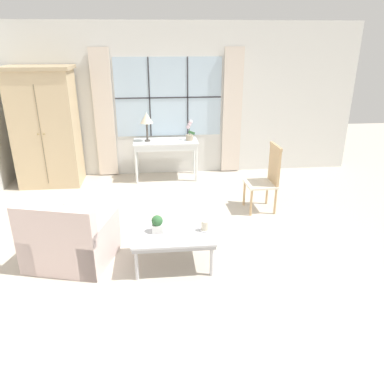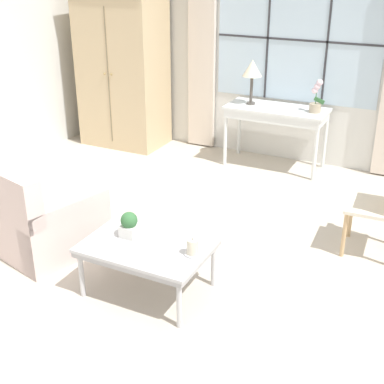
{
  "view_description": "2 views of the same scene",
  "coord_description": "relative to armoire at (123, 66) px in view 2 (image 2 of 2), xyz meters",
  "views": [
    {
      "loc": [
        -0.26,
        -4.13,
        2.52
      ],
      "look_at": [
        0.17,
        0.23,
        0.7
      ],
      "focal_mm": 35.0,
      "sensor_mm": 36.0,
      "label": 1
    },
    {
      "loc": [
        1.75,
        -3.27,
        2.44
      ],
      "look_at": [
        0.1,
        0.05,
        0.75
      ],
      "focal_mm": 50.0,
      "sensor_mm": 36.0,
      "label": 2
    }
  ],
  "objects": [
    {
      "name": "ground_plane",
      "position": [
        2.19,
        -2.61,
        -1.04
      ],
      "size": [
        14.0,
        14.0,
        0.0
      ],
      "primitive_type": "plane",
      "color": "#BCB2A3"
    },
    {
      "name": "wall_back_windowed",
      "position": [
        2.19,
        0.41,
        0.34
      ],
      "size": [
        7.2,
        0.14,
        2.8
      ],
      "color": "silver",
      "rests_on": "ground_plane"
    },
    {
      "name": "armoire",
      "position": [
        0.0,
        0.0,
        0.0
      ],
      "size": [
        1.14,
        0.73,
        2.08
      ],
      "color": "tan",
      "rests_on": "ground_plane"
    },
    {
      "name": "console_table",
      "position": [
        2.1,
        0.06,
        -0.39
      ],
      "size": [
        1.19,
        0.53,
        0.74
      ],
      "color": "silver",
      "rests_on": "ground_plane"
    },
    {
      "name": "table_lamp",
      "position": [
        1.77,
        0.06,
        0.11
      ],
      "size": [
        0.23,
        0.23,
        0.53
      ],
      "color": "#4C4742",
      "rests_on": "console_table"
    },
    {
      "name": "potted_orchid",
      "position": [
        2.55,
        0.06,
        -0.16
      ],
      "size": [
        0.17,
        0.13,
        0.38
      ],
      "color": "tan",
      "rests_on": "console_table"
    },
    {
      "name": "armchair_upholstered",
      "position": [
        0.87,
        -2.75,
        -0.76
      ],
      "size": [
        1.1,
        1.02,
        0.85
      ],
      "color": "beige",
      "rests_on": "ground_plane"
    },
    {
      "name": "coffee_table",
      "position": [
        2.08,
        -2.91,
        -0.67
      ],
      "size": [
        0.94,
        0.68,
        0.42
      ],
      "color": "#BCBCC1",
      "rests_on": "ground_plane"
    },
    {
      "name": "potted_plant_small",
      "position": [
        1.9,
        -2.87,
        -0.52
      ],
      "size": [
        0.13,
        0.13,
        0.21
      ],
      "color": "white",
      "rests_on": "coffee_table"
    },
    {
      "name": "pillar_candle",
      "position": [
        2.46,
        -2.9,
        -0.57
      ],
      "size": [
        0.12,
        0.12,
        0.14
      ],
      "color": "silver",
      "rests_on": "coffee_table"
    }
  ]
}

